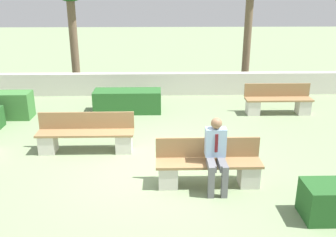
# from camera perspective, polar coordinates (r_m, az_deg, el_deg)

# --- Properties ---
(ground_plane) EXTENTS (60.00, 60.00, 0.00)m
(ground_plane) POSITION_cam_1_polar(r_m,az_deg,el_deg) (7.97, -2.19, -7.33)
(ground_plane) COLOR gray
(perimeter_wall) EXTENTS (14.18, 0.30, 0.77)m
(perimeter_wall) POSITION_cam_1_polar(r_m,az_deg,el_deg) (13.19, -1.95, 5.29)
(perimeter_wall) COLOR beige
(perimeter_wall) RESTS_ON ground_plane
(bench_front) EXTENTS (1.99, 0.48, 0.88)m
(bench_front) POSITION_cam_1_polar(r_m,az_deg,el_deg) (7.19, 6.17, -7.43)
(bench_front) COLOR #937047
(bench_front) RESTS_ON ground_plane
(bench_left_side) EXTENTS (2.19, 0.48, 0.88)m
(bench_left_side) POSITION_cam_1_polar(r_m,az_deg,el_deg) (8.76, -12.39, -2.70)
(bench_left_side) COLOR #937047
(bench_left_side) RESTS_ON ground_plane
(bench_right_side) EXTENTS (1.97, 0.49, 0.88)m
(bench_right_side) POSITION_cam_1_polar(r_m,az_deg,el_deg) (11.61, 16.41, 2.37)
(bench_right_side) COLOR #937047
(bench_right_side) RESTS_ON ground_plane
(person_seated_man) EXTENTS (0.38, 0.63, 1.36)m
(person_seated_man) POSITION_cam_1_polar(r_m,az_deg,el_deg) (6.91, 7.36, -4.93)
(person_seated_man) COLOR slate
(person_seated_man) RESTS_ON ground_plane
(hedge_block_mid_right) EXTENTS (2.01, 0.75, 0.67)m
(hedge_block_mid_right) POSITION_cam_1_polar(r_m,az_deg,el_deg) (11.38, -6.16, 2.66)
(hedge_block_mid_right) COLOR #286028
(hedge_block_mid_right) RESTS_ON ground_plane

